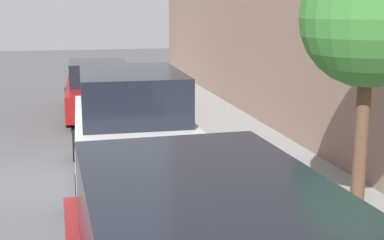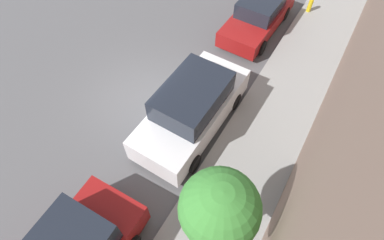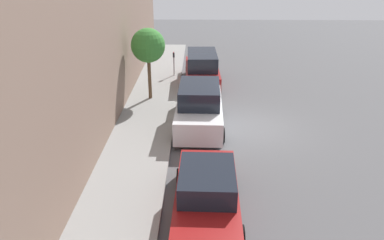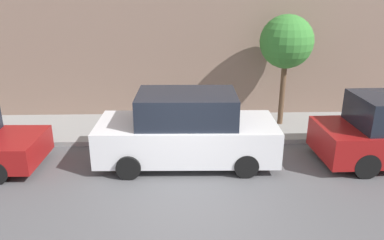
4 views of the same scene
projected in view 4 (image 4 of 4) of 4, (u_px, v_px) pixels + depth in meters
The scene contains 4 objects.
ground_plane at pixel (187, 209), 8.20m from camera, with size 60.00×60.00×0.00m, color #515154.
sidewalk at pixel (185, 128), 12.69m from camera, with size 2.61×32.00×0.15m.
parked_suv_second at pixel (187, 130), 10.12m from camera, with size 2.08×4.84×1.98m.
street_tree at pixel (287, 42), 11.96m from camera, with size 1.72×1.72×3.65m.
Camera 4 is at (-7.05, 0.11, 4.62)m, focal length 35.00 mm.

